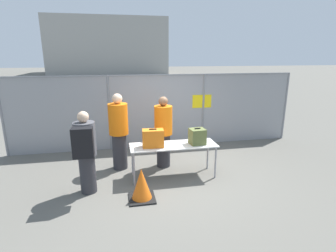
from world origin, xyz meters
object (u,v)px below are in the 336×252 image
(security_worker_far, at_px, (119,131))
(inspection_table, at_px, (173,147))
(traveler_hooded, at_px, (85,150))
(utility_trailer, at_px, (174,122))
(traffic_cone, at_px, (142,185))
(security_worker_near, at_px, (163,131))
(suitcase_olive, at_px, (197,136))
(suitcase_orange, at_px, (153,138))

(security_worker_far, bearing_deg, inspection_table, 129.67)
(traveler_hooded, xyz_separation_m, utility_trailer, (2.62, 3.79, -0.52))
(utility_trailer, relative_size, traffic_cone, 6.40)
(traffic_cone, bearing_deg, traveler_hooded, 157.09)
(security_worker_near, height_order, utility_trailer, security_worker_near)
(suitcase_olive, relative_size, security_worker_far, 0.20)
(suitcase_orange, distance_m, security_worker_near, 0.77)
(traffic_cone, bearing_deg, suitcase_orange, 66.69)
(traveler_hooded, distance_m, traffic_cone, 1.29)
(traffic_cone, bearing_deg, utility_trailer, 69.53)
(suitcase_olive, height_order, traffic_cone, suitcase_olive)
(utility_trailer, bearing_deg, security_worker_near, -107.79)
(suitcase_orange, bearing_deg, security_worker_far, 133.55)
(traveler_hooded, distance_m, utility_trailer, 4.64)
(security_worker_far, xyz_separation_m, utility_trailer, (1.96, 2.67, -0.55))
(traveler_hooded, bearing_deg, traffic_cone, -47.58)
(security_worker_near, xyz_separation_m, security_worker_far, (-1.07, 0.08, 0.05))
(security_worker_near, bearing_deg, inspection_table, 85.42)
(security_worker_near, distance_m, security_worker_far, 1.08)
(suitcase_orange, height_order, suitcase_olive, suitcase_orange)
(utility_trailer, xyz_separation_m, traffic_cone, (-1.58, -4.23, -0.11))
(security_worker_near, bearing_deg, traveler_hooded, 15.84)
(traveler_hooded, relative_size, security_worker_far, 0.91)
(suitcase_orange, relative_size, utility_trailer, 0.12)
(inspection_table, height_order, traffic_cone, inspection_table)
(suitcase_orange, xyz_separation_m, utility_trailer, (1.23, 3.43, -0.56))
(suitcase_olive, distance_m, security_worker_near, 0.94)
(traffic_cone, bearing_deg, inspection_table, 46.29)
(security_worker_near, bearing_deg, security_worker_far, -19.50)
(traveler_hooded, height_order, traffic_cone, traveler_hooded)
(security_worker_far, bearing_deg, suitcase_olive, 136.79)
(suitcase_olive, distance_m, traffic_cone, 1.70)
(inspection_table, xyz_separation_m, utility_trailer, (0.76, 3.38, -0.30))
(suitcase_olive, bearing_deg, security_worker_far, 156.32)
(inspection_table, height_order, security_worker_far, security_worker_far)
(inspection_table, bearing_deg, traveler_hooded, -167.40)
(security_worker_near, relative_size, security_worker_far, 0.95)
(security_worker_near, xyz_separation_m, utility_trailer, (0.88, 2.75, -0.51))
(security_worker_far, xyz_separation_m, traffic_cone, (0.38, -1.56, -0.66))
(utility_trailer, bearing_deg, traveler_hooded, -124.61)
(security_worker_near, height_order, traffic_cone, security_worker_near)
(traveler_hooded, relative_size, utility_trailer, 0.42)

